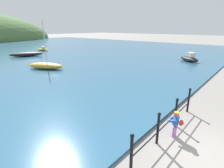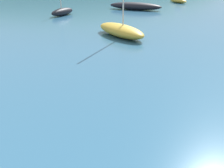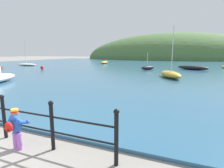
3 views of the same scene
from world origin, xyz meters
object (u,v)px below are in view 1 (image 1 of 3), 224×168
object	(u,v)px
boat_blue_hull	(26,54)
boat_red_dinghy	(46,66)
boat_twin_mast	(189,58)
child_in_coat	(176,122)
boat_nearest_quay	(43,49)

from	to	relation	value
boat_blue_hull	boat_red_dinghy	xyz separation A→B (m)	(-2.27, -9.03, 0.03)
boat_blue_hull	boat_twin_mast	bearing A→B (deg)	-59.64
child_in_coat	boat_nearest_quay	size ratio (longest dim) A/B	0.44
child_in_coat	boat_nearest_quay	bearing A→B (deg)	70.33
boat_nearest_quay	boat_red_dinghy	xyz separation A→B (m)	(-6.89, -13.02, 0.09)
boat_red_dinghy	boat_blue_hull	bearing A→B (deg)	75.88
boat_twin_mast	boat_red_dinghy	bearing A→B (deg)	144.59
boat_blue_hull	boat_twin_mast	size ratio (longest dim) A/B	1.40
boat_blue_hull	boat_nearest_quay	bearing A→B (deg)	40.80
child_in_coat	boat_twin_mast	size ratio (longest dim) A/B	0.34
child_in_coat	boat_nearest_quay	world-z (taller)	child_in_coat
boat_nearest_quay	child_in_coat	bearing A→B (deg)	-109.67
boat_red_dinghy	child_in_coat	bearing A→B (deg)	-100.93
boat_blue_hull	boat_twin_mast	xyz separation A→B (m)	(10.68, -18.24, 0.06)
boat_blue_hull	boat_red_dinghy	distance (m)	9.31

